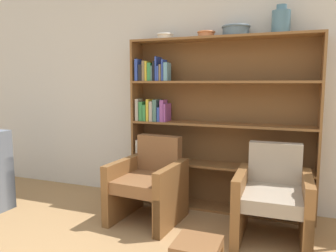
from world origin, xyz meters
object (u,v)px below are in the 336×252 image
Objects in this scene: bowl_stoneware at (165,36)px; armchair_cushioned at (273,198)px; bowl_copper at (236,30)px; footstool at (197,250)px; armchair_leather at (149,183)px; bookshelf at (204,127)px; vase_tall at (281,21)px; bowl_cream at (206,34)px.

bowl_stoneware reaches higher than armchair_cushioned.
footstool is at bearing -89.53° from bowl_copper.
bowl_stoneware is 0.23× the size of armchair_cushioned.
armchair_leather is 2.67× the size of footstool.
bookshelf is 0.88m from armchair_leather.
bowl_copper reaches higher than footstool.
vase_tall is 0.88× the size of footstool.
bowl_stoneware is at bearing 180.00° from bowl_cream.
armchair_leather is at bearing 130.32° from footstool.
bowl_cream is 0.76m from vase_tall.
bowl_copper is (0.79, 0.00, 0.02)m from bowl_stoneware.
bookshelf reaches higher than armchair_leather.
bowl_copper is at bearing -50.37° from armchair_cushioned.
armchair_cushioned reaches higher than footstool.
vase_tall is 2.08m from armchair_leather.
bookshelf is 1.10m from bowl_stoneware.
bowl_cream reaches higher than armchair_leather.
bowl_cream is 0.70× the size of vase_tall.
vase_tall is at bearing 0.00° from bowl_stoneware.
bowl_copper is (0.31, 0.00, 0.02)m from bowl_cream.
bowl_stoneware is at bearing 119.13° from footstool.
bowl_copper reaches higher than bowl_stoneware.
footstool is (-0.43, -1.44, -1.75)m from vase_tall.
armchair_cushioned is at bearing -23.15° from bowl_stoneware.
bookshelf is 7.25× the size of vase_tall.
armchair_cushioned is at bearing 63.71° from footstool.
armchair_leather is at bearing -144.75° from bowl_copper.
bowl_cream is 0.23× the size of armchair_cushioned.
bowl_cream reaches higher than footstool.
armchair_leather is 1.00× the size of armchair_cushioned.
bowl_stoneware is at bearing -81.56° from armchair_leather.
footstool is at bearing -76.83° from bookshelf.
bowl_stoneware is 1.63m from armchair_leather.
armchair_cushioned is at bearing -175.20° from armchair_leather.
bowl_copper is at bearing 0.00° from bowl_cream.
armchair_cushioned is (0.77, -0.53, -1.54)m from bowl_cream.
bowl_cream is 1.80m from armchair_cushioned.
footstool is (-0.45, -0.90, -0.13)m from armchair_cushioned.
bowl_cream reaches higher than bookshelf.
bookshelf is at bearing -36.22° from armchair_cushioned.
bowl_copper is 1.71m from armchair_cushioned.
bowl_copper reaches higher than armchair_cushioned.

